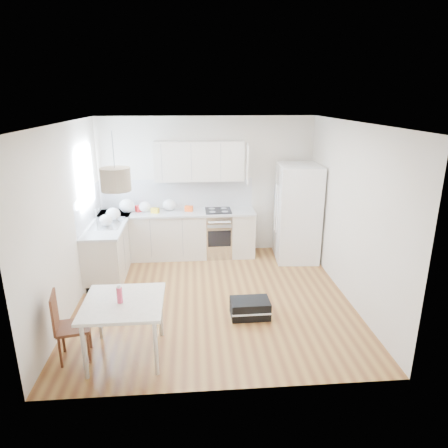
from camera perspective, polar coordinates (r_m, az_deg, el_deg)
The scene contains 29 objects.
floor at distance 6.44m, azimuth -1.49°, elevation -10.46°, with size 4.20×4.20×0.00m, color brown.
ceiling at distance 5.69m, azimuth -1.71°, elevation 14.26°, with size 4.20×4.20×0.00m, color white.
wall_back at distance 7.96m, azimuth -2.44°, elevation 5.43°, with size 4.20×4.20×0.00m, color beige.
wall_left at distance 6.19m, azimuth -21.41°, elevation 0.59°, with size 4.20×4.20×0.00m, color beige.
wall_right at distance 6.39m, azimuth 17.58°, elevation 1.51°, with size 4.20×4.20×0.00m, color beige.
window_glassblock at distance 7.17m, azimuth -19.18°, elevation 6.36°, with size 0.02×1.00×1.00m, color #BFE0F9.
cabinets_back at distance 7.92m, azimuth -6.60°, elevation -1.59°, with size 3.00×0.60×0.88m, color beige.
cabinets_left at distance 7.50m, azimuth -15.95°, elevation -3.30°, with size 0.60×1.80×0.88m, color beige.
counter_back at distance 7.78m, azimuth -6.72°, elevation 1.61°, with size 3.02×0.64×0.04m, color silver.
counter_left at distance 7.35m, azimuth -16.25°, elevation 0.05°, with size 0.64×1.82×0.04m, color silver.
backsplash_back at distance 7.98m, azimuth -6.74°, elevation 4.34°, with size 3.00×0.01×0.58m, color silver.
backsplash_left at distance 7.33m, azimuth -18.71°, elevation 2.30°, with size 0.01×1.80×0.58m, color silver.
upper_cabinets at distance 7.70m, azimuth -3.57°, elevation 8.98°, with size 1.70×0.32×0.75m, color beige.
range_oven at distance 7.93m, azimuth -0.82°, elevation -1.44°, with size 0.50×0.61×0.88m, color silver, non-canonical shape.
sink at distance 7.30m, azimuth -16.33°, elevation 0.05°, with size 0.50×0.80×0.16m, color silver, non-canonical shape.
refrigerator at distance 7.79m, azimuth 10.53°, elevation 1.63°, with size 0.88×0.92×1.84m, color white, non-canonical shape.
dining_table at distance 4.98m, azimuth -14.15°, elevation -11.48°, with size 0.94×0.94×0.74m.
dining_chair at distance 5.23m, azimuth -20.72°, elevation -13.42°, with size 0.37×0.37×0.88m, color #472315, non-canonical shape.
drink_bottle at distance 4.87m, azimuth -14.71°, elevation -9.61°, with size 0.07×0.07×0.23m, color #D93C5D.
gym_bag at distance 5.90m, azimuth 3.74°, elevation -11.92°, with size 0.56×0.36×0.26m, color black.
pendant_lamp at distance 4.55m, azimuth -15.23°, elevation 6.16°, with size 0.33×0.33×0.26m, color beige.
grocery_bag_a at distance 7.85m, azimuth -13.70°, elevation 2.53°, with size 0.30×0.25×0.27m, color white.
grocery_bag_b at distance 7.83m, azimuth -11.26°, elevation 2.42°, with size 0.23×0.19×0.20m, color white.
grocery_bag_c at distance 7.84m, azimuth -7.82°, elevation 2.71°, with size 0.25×0.21×0.22m, color white.
grocery_bag_d at distance 7.44m, azimuth -15.55°, elevation 1.40°, with size 0.25×0.21×0.23m, color white.
grocery_bag_e at distance 7.15m, azimuth -16.51°, elevation 0.53°, with size 0.22×0.19×0.20m, color white.
snack_orange at distance 7.77m, azimuth -5.04°, elevation 2.21°, with size 0.15×0.10×0.11m, color #CB4212.
snack_yellow at distance 7.73m, azimuth -9.83°, elevation 1.91°, with size 0.14×0.09×0.10m, color yellow.
snack_red at distance 7.91m, azimuth -11.88°, elevation 2.22°, with size 0.17×0.11×0.12m, color red.
Camera 1 is at (-0.30, -5.67, 3.05)m, focal length 32.00 mm.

